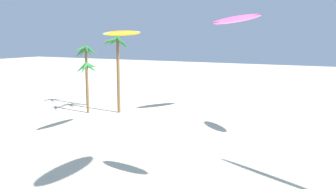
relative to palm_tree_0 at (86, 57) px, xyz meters
name	(u,v)px	position (x,y,z in m)	size (l,w,h in m)	color
palm_tree_0	(86,57)	(0.00, 0.00, 0.00)	(4.51, 4.69, 9.60)	brown
palm_tree_1	(117,51)	(7.66, -2.31, 1.17)	(4.66, 4.80, 10.95)	brown
palm_tree_2	(87,73)	(3.84, -4.50, -1.89)	(3.56, 3.63, 7.30)	brown
flying_kite_3	(237,19)	(23.29, 3.34, 5.51)	(5.88, 11.50, 14.38)	#EA5193
flying_kite_7	(123,33)	(16.37, -13.36, 3.52)	(3.66, 6.67, 11.72)	orange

